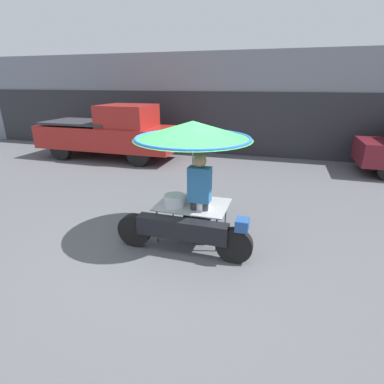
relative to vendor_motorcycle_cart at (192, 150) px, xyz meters
The scene contains 5 objects.
ground_plane 1.74m from the vendor_motorcycle_cart, 101.79° to the right, with size 36.00×36.00×0.00m, color #56565B.
shopfront_building 8.07m from the vendor_motorcycle_cart, 90.68° to the left, with size 28.00×2.06×3.83m.
vendor_motorcycle_cart is the anchor object (origin of this frame).
vendor_person 0.79m from the vendor_motorcycle_cart, 36.25° to the right, with size 0.38×0.22×1.63m.
pickup_truck 6.94m from the vendor_motorcycle_cart, 132.59° to the left, with size 5.29×1.82×1.98m.
Camera 1 is at (1.55, -4.28, 2.74)m, focal length 28.00 mm.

